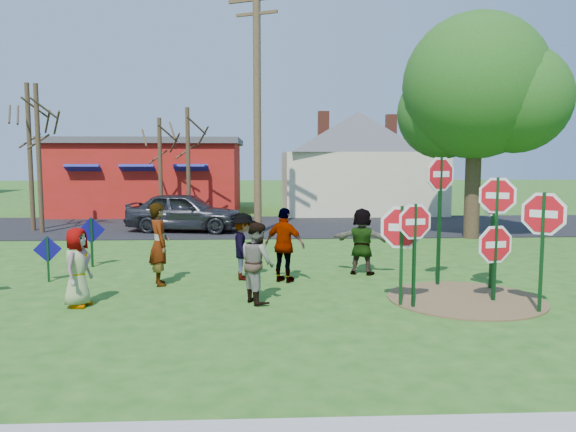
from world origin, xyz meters
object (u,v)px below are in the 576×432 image
object	(u,v)px
leafy_tree	(479,94)
stop_sign_d	(493,208)
stop_sign_c	(497,209)
suv	(185,212)
utility_pole	(257,104)
person_a	(77,267)
person_b	(159,244)
stop_sign_a	(402,235)
stop_sign_b	(440,188)

from	to	relation	value
leafy_tree	stop_sign_d	bearing A→B (deg)	-108.69
stop_sign_c	suv	bearing A→B (deg)	154.78
stop_sign_d	utility_pole	xyz separation A→B (m)	(-5.25, 9.34, 3.11)
stop_sign_d	person_a	bearing A→B (deg)	163.66
stop_sign_c	person_a	distance (m)	8.60
person_b	utility_pole	size ratio (longest dim) A/B	0.20
person_a	person_b	size ratio (longest dim) A/B	0.83
leafy_tree	person_a	bearing A→B (deg)	-142.01
stop_sign_a	person_b	distance (m)	5.54
person_b	leafy_tree	distance (m)	13.06
stop_sign_a	utility_pole	size ratio (longest dim) A/B	0.23
stop_sign_a	person_b	bearing A→B (deg)	176.66
person_a	suv	size ratio (longest dim) A/B	0.35
stop_sign_b	suv	size ratio (longest dim) A/B	0.69
suv	stop_sign_b	bearing A→B (deg)	-133.54
stop_sign_c	person_a	size ratio (longest dim) A/B	1.70
stop_sign_a	stop_sign_b	xyz separation A→B (m)	(1.30, 1.72, 0.83)
person_a	leafy_tree	size ratio (longest dim) A/B	0.20
stop_sign_c	suv	xyz separation A→B (m)	(-7.91, 10.74, -1.07)
stop_sign_b	stop_sign_d	world-z (taller)	stop_sign_b
stop_sign_c	person_b	xyz separation A→B (m)	(-7.25, 1.52, -0.92)
person_b	stop_sign_d	bearing A→B (deg)	-115.44
stop_sign_c	leafy_tree	distance (m)	9.65
stop_sign_b	person_a	distance (m)	7.95
stop_sign_c	person_a	world-z (taller)	stop_sign_c
stop_sign_b	person_a	size ratio (longest dim) A/B	1.96
stop_sign_a	person_b	xyz separation A→B (m)	(-5.11, 2.11, -0.48)
person_b	leafy_tree	xyz separation A→B (m)	(10.13, 7.08, 4.22)
stop_sign_a	leafy_tree	distance (m)	11.12
stop_sign_d	suv	xyz separation A→B (m)	(-8.14, 10.03, -1.01)
stop_sign_b	person_a	xyz separation A→B (m)	(-7.68, -1.45, -1.47)
stop_sign_c	stop_sign_d	xyz separation A→B (m)	(0.22, 0.71, -0.05)
stop_sign_b	utility_pole	size ratio (longest dim) A/B	0.33
stop_sign_a	stop_sign_d	bearing A→B (deg)	47.95
stop_sign_a	leafy_tree	size ratio (longest dim) A/B	0.27
stop_sign_a	stop_sign_c	world-z (taller)	stop_sign_c
person_b	stop_sign_b	bearing A→B (deg)	-112.74
stop_sign_b	suv	world-z (taller)	stop_sign_b
utility_pole	stop_sign_a	bearing A→B (deg)	-74.80
person_b	utility_pole	world-z (taller)	utility_pole
stop_sign_b	stop_sign_c	xyz separation A→B (m)	(0.84, -1.13, -0.39)
person_a	utility_pole	world-z (taller)	utility_pole
suv	leafy_tree	bearing A→B (deg)	-91.13
stop_sign_b	stop_sign_d	distance (m)	1.23
stop_sign_d	utility_pole	size ratio (longest dim) A/B	0.27
utility_pole	person_b	bearing A→B (deg)	-104.54
person_a	utility_pole	distance (m)	11.70
suv	leafy_tree	xyz separation A→B (m)	(10.80, -2.15, 4.37)
stop_sign_a	person_a	bearing A→B (deg)	-163.38
person_a	leafy_tree	xyz separation A→B (m)	(11.41, 8.91, 4.39)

